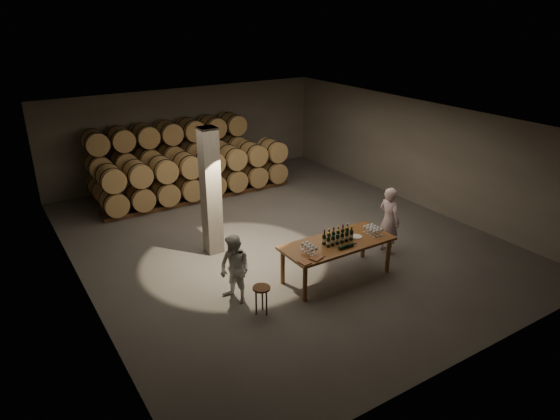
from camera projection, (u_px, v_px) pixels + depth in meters
room at (211, 192)px, 12.08m from camera, size 12.00×12.00×12.00m
tasting_table at (337, 246)px, 11.18m from camera, size 2.60×1.10×0.90m
barrel_stack_back at (170, 154)px, 16.55m from camera, size 5.48×0.95×2.31m
barrel_stack_front at (199, 174)px, 15.80m from camera, size 6.26×0.95×1.57m
bottle_cluster at (338, 237)px, 11.08m from camera, size 0.74×0.24×0.35m
lying_bottles at (346, 246)px, 10.84m from camera, size 0.48×0.08×0.08m
glass_cluster_left at (309, 247)px, 10.63m from camera, size 0.20×0.42×0.18m
glass_cluster_right at (373, 229)px, 11.50m from camera, size 0.30×0.41×0.17m
plate at (356, 237)px, 11.38m from camera, size 0.26×0.26×0.01m
notebook_near at (316, 258)px, 10.40m from camera, size 0.30×0.27×0.03m
notebook_corner at (304, 262)px, 10.24m from camera, size 0.22×0.27×0.02m
pen at (323, 257)px, 10.47m from camera, size 0.14×0.03×0.01m
stool at (262, 292)px, 9.96m from camera, size 0.36×0.36×0.60m
person_man at (389, 220)px, 12.36m from camera, size 0.45×0.65×1.72m
person_woman at (235, 269)px, 10.30m from camera, size 0.77×0.87×1.49m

